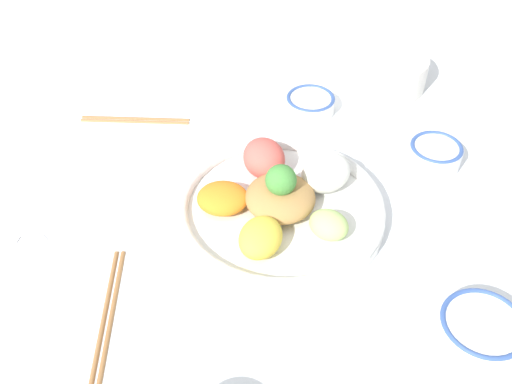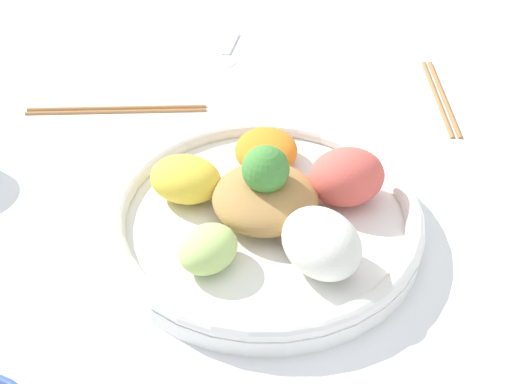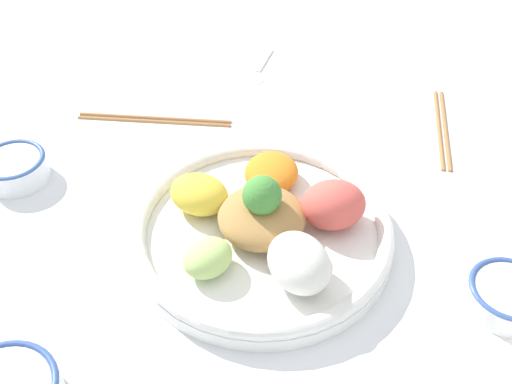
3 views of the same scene
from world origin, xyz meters
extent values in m
plane|color=white|center=(0.00, 0.00, 0.00)|extent=(2.40, 2.40, 0.00)
cylinder|color=white|center=(0.03, 0.02, 0.01)|extent=(0.33, 0.33, 0.02)
torus|color=white|center=(0.03, 0.02, 0.03)|extent=(0.33, 0.33, 0.02)
ellipsoid|color=#E55B51|center=(-0.03, 0.09, 0.05)|extent=(0.11, 0.11, 0.06)
ellipsoid|color=orange|center=(-0.05, -0.02, 0.04)|extent=(0.10, 0.10, 0.04)
ellipsoid|color=yellow|center=(0.05, -0.07, 0.04)|extent=(0.07, 0.09, 0.05)
ellipsoid|color=#B7DB7A|center=(0.12, 0.01, 0.04)|extent=(0.07, 0.06, 0.04)
ellipsoid|color=white|center=(0.07, 0.10, 0.05)|extent=(0.10, 0.11, 0.06)
ellipsoid|color=#AD7F47|center=(0.03, 0.02, 0.04)|extent=(0.11, 0.11, 0.05)
sphere|color=#478E3D|center=(0.03, 0.02, 0.08)|extent=(0.05, 0.05, 0.05)
cylinder|color=white|center=(0.14, -0.33, 0.02)|extent=(0.09, 0.09, 0.03)
torus|color=#38569E|center=(0.14, -0.33, 0.03)|extent=(0.09, 0.09, 0.01)
cylinder|color=#DBB251|center=(0.14, -0.33, 0.03)|extent=(0.07, 0.07, 0.00)
cylinder|color=white|center=(-0.05, 0.31, 0.01)|extent=(0.09, 0.09, 0.03)
torus|color=#38569E|center=(-0.05, 0.31, 0.03)|extent=(0.09, 0.09, 0.01)
cylinder|color=#DBB251|center=(-0.05, 0.31, 0.03)|extent=(0.08, 0.08, 0.00)
cylinder|color=#9E6B3D|center=(-0.33, 0.11, 0.00)|extent=(0.19, 0.10, 0.01)
cylinder|color=#9E6B3D|center=(-0.33, 0.12, 0.00)|extent=(0.19, 0.10, 0.01)
cylinder|color=#9E6B3D|center=(-0.08, -0.27, 0.00)|extent=(0.13, 0.22, 0.01)
cylinder|color=#9E6B3D|center=(-0.09, -0.27, 0.00)|extent=(0.13, 0.22, 0.01)
cube|color=silver|center=(-0.33, -0.23, 0.00)|extent=(0.08, 0.04, 0.01)
ellipsoid|color=silver|center=(-0.27, -0.21, 0.00)|extent=(0.06, 0.06, 0.01)
camera|label=1|loc=(0.32, -0.58, 0.69)|focal=42.00mm
camera|label=2|loc=(0.45, 0.24, 0.44)|focal=42.00mm
camera|label=3|loc=(0.46, 0.32, 0.57)|focal=42.00mm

